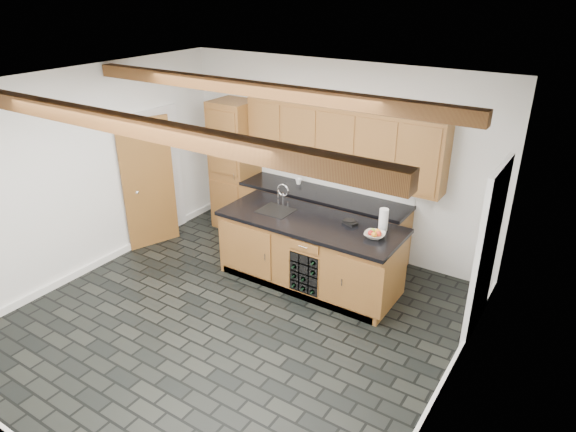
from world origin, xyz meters
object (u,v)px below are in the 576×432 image
object	(u,v)px
island	(310,252)
paper_towel	(383,220)
fruit_bowl	(375,235)
kitchen_scale	(350,222)

from	to	relation	value
island	paper_towel	distance (m)	1.12
fruit_bowl	island	bearing A→B (deg)	-179.16
kitchen_scale	paper_towel	xyz separation A→B (m)	(0.42, 0.07, 0.11)
island	fruit_bowl	distance (m)	1.03
island	fruit_bowl	bearing A→B (deg)	0.84
island	kitchen_scale	distance (m)	0.71
island	paper_towel	xyz separation A→B (m)	(0.90, 0.26, 0.61)
fruit_bowl	paper_towel	bearing A→B (deg)	89.91
paper_towel	island	bearing A→B (deg)	-164.11
island	paper_towel	world-z (taller)	paper_towel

